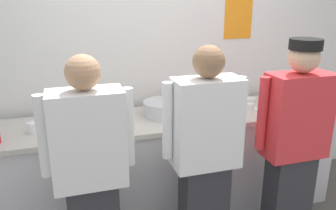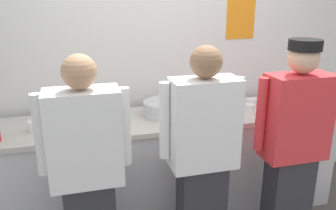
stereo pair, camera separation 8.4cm
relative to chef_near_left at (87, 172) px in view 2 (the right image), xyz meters
name	(u,v)px [view 2 (the right image)]	position (x,y,z in m)	size (l,w,h in m)	color
wall_back	(158,48)	(0.74, 1.10, 0.60)	(4.76, 0.11, 2.89)	silver
prep_counter	(171,165)	(0.74, 0.64, -0.38)	(3.04, 0.66, 0.94)	silver
chef_near_left	(87,172)	(0.00, 0.00, 0.00)	(0.59, 0.24, 1.61)	#2D2D33
chef_center	(203,156)	(0.79, 0.00, 0.01)	(0.60, 0.24, 1.63)	#2D2D33
chef_far_right	(293,145)	(1.47, -0.04, 0.03)	(0.60, 0.24, 1.65)	#2D2D33
plate_stack_front	(62,121)	(-0.16, 0.66, 0.12)	(0.20, 0.20, 0.07)	white
mixing_bowl_steel	(163,108)	(0.68, 0.68, 0.15)	(0.34, 0.34, 0.12)	#B7BABF
sheet_tray	(211,110)	(1.11, 0.66, 0.10)	(0.45, 0.35, 0.02)	#B7BABF
squeeze_bottle_secondary	(104,113)	(0.17, 0.58, 0.19)	(0.06, 0.06, 0.21)	orange
squeeze_bottle_spare	(91,116)	(0.07, 0.58, 0.17)	(0.05, 0.05, 0.18)	orange
ramekin_red_sauce	(250,106)	(1.48, 0.64, 0.11)	(0.09, 0.09, 0.04)	white
ramekin_yellow_sauce	(102,115)	(0.17, 0.74, 0.11)	(0.10, 0.10, 0.05)	white
ramekin_orange_sauce	(252,101)	(1.57, 0.78, 0.11)	(0.10, 0.10, 0.05)	white
ramekin_green_sauce	(260,111)	(1.50, 0.49, 0.11)	(0.09, 0.09, 0.04)	white
deli_cup	(33,126)	(-0.36, 0.59, 0.13)	(0.09, 0.09, 0.08)	white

